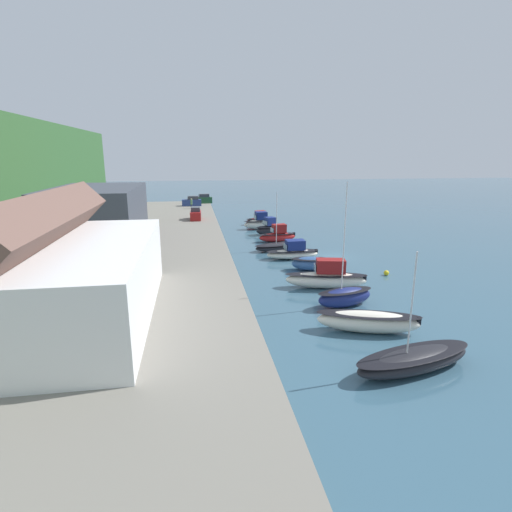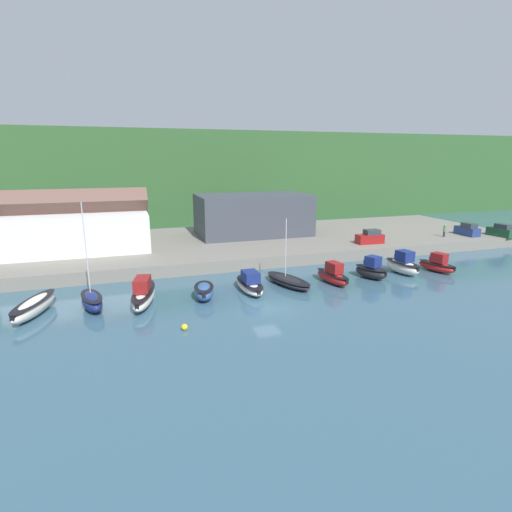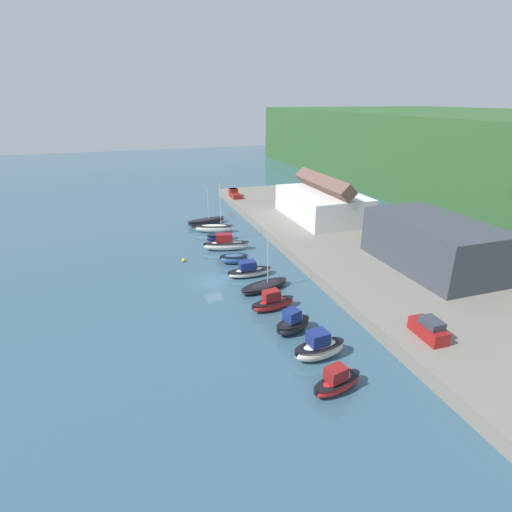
{
  "view_description": "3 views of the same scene",
  "coord_description": "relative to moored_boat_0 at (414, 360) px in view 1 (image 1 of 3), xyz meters",
  "views": [
    {
      "loc": [
        -46.8,
        17.39,
        12.51
      ],
      "look_at": [
        -2.73,
        10.44,
        1.2
      ],
      "focal_mm": 28.0,
      "sensor_mm": 36.0,
      "label": 1
    },
    {
      "loc": [
        -12.69,
        -35.07,
        14.46
      ],
      "look_at": [
        2.5,
        11.16,
        2.51
      ],
      "focal_mm": 28.0,
      "sensor_mm": 36.0,
      "label": 2
    },
    {
      "loc": [
        50.2,
        -10.39,
        24.11
      ],
      "look_at": [
        -1.88,
        7.04,
        2.28
      ],
      "focal_mm": 28.0,
      "sensor_mm": 36.0,
      "label": 3
    }
  ],
  "objects": [
    {
      "name": "moored_boat_7",
      "position": [
        37.17,
        0.41,
        0.26
      ],
      "size": [
        2.53,
        5.89,
        2.6
      ],
      "rotation": [
        0.0,
        0.0,
        0.14
      ],
      "color": "red",
      "rests_on": "ground_plane"
    },
    {
      "name": "quay_promenade",
      "position": [
        27.06,
        22.37,
        0.11
      ],
      "size": [
        104.35,
        27.43,
        1.6
      ],
      "color": "gray",
      "rests_on": "ground_plane"
    },
    {
      "name": "yacht_club_building",
      "position": [
        35.14,
        25.08,
        4.34
      ],
      "size": [
        18.73,
        10.69,
        6.86
      ],
      "color": "#3D424C",
      "rests_on": "quay_promenade"
    },
    {
      "name": "parked_car_0",
      "position": [
        50.1,
        12.26,
        1.83
      ],
      "size": [
        4.27,
        1.96,
        2.16
      ],
      "rotation": [
        0.0,
        0.0,
        1.53
      ],
      "color": "maroon",
      "rests_on": "quay_promenade"
    },
    {
      "name": "moored_boat_4",
      "position": [
        21.63,
        -0.12,
        0.13
      ],
      "size": [
        2.85,
        4.72,
        1.55
      ],
      "rotation": [
        0.0,
        0.0,
        -0.19
      ],
      "color": "#33568E",
      "rests_on": "ground_plane"
    },
    {
      "name": "moored_boat_0",
      "position": [
        0.0,
        0.0,
        0.0
      ],
      "size": [
        4.13,
        8.5,
        7.38
      ],
      "rotation": [
        0.0,
        0.0,
        0.23
      ],
      "color": "black",
      "rests_on": "ground_plane"
    },
    {
      "name": "harbor_clubhouse",
      "position": [
        7.78,
        22.03,
        3.89
      ],
      "size": [
        19.57,
        12.48,
        8.69
      ],
      "color": "white",
      "rests_on": "quay_promenade"
    },
    {
      "name": "moored_boat_9",
      "position": [
        47.75,
        1.32,
        0.44
      ],
      "size": [
        2.73,
        5.71,
        3.02
      ],
      "rotation": [
        0.0,
        0.0,
        0.09
      ],
      "color": "white",
      "rests_on": "ground_plane"
    },
    {
      "name": "mooring_buoy_0",
      "position": [
        18.48,
        -7.52,
        -0.41
      ],
      "size": [
        0.56,
        0.56,
        0.56
      ],
      "color": "yellow",
      "rests_on": "ground_plane"
    },
    {
      "name": "moored_boat_1",
      "position": [
        5.48,
        0.42,
        0.15
      ],
      "size": [
        4.02,
        7.68,
        1.59
      ],
      "rotation": [
        0.0,
        0.0,
        -0.3
      ],
      "color": "white",
      "rests_on": "ground_plane"
    },
    {
      "name": "moored_boat_2",
      "position": [
        10.59,
        0.23,
        0.2
      ],
      "size": [
        2.98,
        5.47,
        10.49
      ],
      "rotation": [
        0.0,
        0.0,
        0.24
      ],
      "color": "navy",
      "rests_on": "ground_plane"
    },
    {
      "name": "moored_boat_3",
      "position": [
        15.49,
        0.17,
        0.37
      ],
      "size": [
        3.58,
        8.14,
        2.87
      ],
      "rotation": [
        0.0,
        0.0,
        -0.21
      ],
      "color": "white",
      "rests_on": "ground_plane"
    },
    {
      "name": "parked_car_1",
      "position": [
        69.81,
        12.86,
        1.83
      ],
      "size": [
        1.89,
        4.24,
        2.16
      ],
      "rotation": [
        0.0,
        0.0,
        -0.02
      ],
      "color": "navy",
      "rests_on": "quay_promenade"
    },
    {
      "name": "moored_boat_6",
      "position": [
        31.8,
        1.25,
        -0.15
      ],
      "size": [
        4.41,
        7.73,
        7.82
      ],
      "rotation": [
        0.0,
        0.0,
        0.28
      ],
      "color": "black",
      "rests_on": "ground_plane"
    },
    {
      "name": "person_on_quay",
      "position": [
        65.03,
        12.98,
        2.01
      ],
      "size": [
        0.4,
        0.4,
        2.14
      ],
      "color": "#232838",
      "rests_on": "quay_promenade"
    },
    {
      "name": "moored_boat_8",
      "position": [
        42.65,
        0.69,
        0.36
      ],
      "size": [
        3.41,
        4.9,
        2.83
      ],
      "rotation": [
        0.0,
        0.0,
        0.33
      ],
      "color": "black",
      "rests_on": "ground_plane"
    },
    {
      "name": "ground_plane",
      "position": [
        27.06,
        -4.75,
        -0.69
      ],
      "size": [
        320.0,
        320.0,
        0.0
      ],
      "primitive_type": "plane",
      "color": "#385B70"
    },
    {
      "name": "moored_boat_10",
      "position": [
        52.59,
        0.6,
        0.23
      ],
      "size": [
        3.05,
        5.48,
        2.52
      ],
      "rotation": [
        0.0,
        0.0,
        0.25
      ],
      "color": "red",
      "rests_on": "ground_plane"
    },
    {
      "name": "moored_boat_5",
      "position": [
        26.94,
        0.63,
        0.16
      ],
      "size": [
        2.31,
        6.61,
        2.37
      ],
      "rotation": [
        0.0,
        0.0,
        0.01
      ],
      "color": "white",
      "rests_on": "ground_plane"
    },
    {
      "name": "parked_car_2",
      "position": [
        74.46,
        10.33,
        1.83
      ],
      "size": [
        2.27,
        4.38,
        2.16
      ],
      "rotation": [
        0.0,
        0.0,
        0.11
      ],
      "color": "#1E4C2D",
      "rests_on": "quay_promenade"
    }
  ]
}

